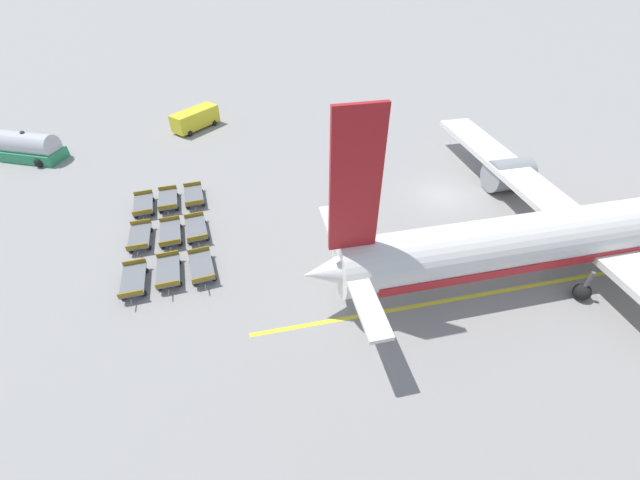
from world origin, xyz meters
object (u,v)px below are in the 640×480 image
object	(u,v)px
baggage_dolly_row_mid_a_col_b	(170,233)
baggage_dolly_row_near_col_c	(134,280)
service_van	(195,119)
baggage_dolly_row_near_col_b	(140,237)
baggage_dolly_row_mid_b_col_b	(196,229)
baggage_dolly_row_mid_a_col_c	(168,272)
baggage_dolly_row_mid_b_col_c	(202,267)
fuel_tanker_primary	(19,146)
baggage_dolly_row_mid_a_col_a	(168,200)
baggage_dolly_row_mid_b_col_a	(194,196)
baggage_dolly_row_near_col_a	(144,205)
airplane	(610,231)

from	to	relation	value
baggage_dolly_row_mid_a_col_b	baggage_dolly_row_near_col_c	bearing A→B (deg)	-29.98
service_van	baggage_dolly_row_mid_a_col_b	distance (m)	20.01
baggage_dolly_row_near_col_b	baggage_dolly_row_mid_b_col_b	size ratio (longest dim) A/B	1.01
baggage_dolly_row_mid_a_col_c	baggage_dolly_row_mid_b_col_c	world-z (taller)	same
baggage_dolly_row_mid_b_col_b	fuel_tanker_primary	bearing A→B (deg)	-140.31
service_van	baggage_dolly_row_mid_b_col_b	xyz separation A→B (m)	(19.75, -1.92, -0.69)
service_van	baggage_dolly_row_near_col_c	bearing A→B (deg)	-14.70
baggage_dolly_row_mid_b_col_b	baggage_dolly_row_near_col_b	bearing A→B (deg)	-95.47
baggage_dolly_row_mid_a_col_a	baggage_dolly_row_mid_b_col_a	bearing A→B (deg)	87.96
baggage_dolly_row_near_col_a	baggage_dolly_row_mid_b_col_c	world-z (taller)	same
service_van	baggage_dolly_row_mid_a_col_a	world-z (taller)	service_van
baggage_dolly_row_near_col_c	airplane	bearing A→B (deg)	74.84
fuel_tanker_primary	baggage_dolly_row_mid_b_col_a	xyz separation A→B (m)	(13.56, 15.43, -0.77)
baggage_dolly_row_mid_b_col_c	baggage_dolly_row_mid_a_col_b	bearing A→B (deg)	-158.06
baggage_dolly_row_mid_a_col_b	baggage_dolly_row_near_col_b	bearing A→B (deg)	-97.25
baggage_dolly_row_mid_a_col_a	baggage_dolly_row_mid_a_col_c	bearing A→B (deg)	-2.42
baggage_dolly_row_mid_b_col_a	baggage_dolly_row_mid_a_col_b	bearing A→B (deg)	-24.88
fuel_tanker_primary	baggage_dolly_row_near_col_b	bearing A→B (deg)	31.92
baggage_dolly_row_mid_a_col_a	baggage_dolly_row_mid_b_col_c	distance (m)	9.35
airplane	baggage_dolly_row_mid_a_col_a	xyz separation A→B (m)	(-17.15, -27.45, -2.39)
baggage_dolly_row_mid_a_col_c	baggage_dolly_row_mid_b_col_a	xyz separation A→B (m)	(-8.84, 2.47, 0.00)
baggage_dolly_row_mid_a_col_a	baggage_dolly_row_mid_a_col_b	world-z (taller)	same
baggage_dolly_row_mid_b_col_c	baggage_dolly_row_mid_a_col_c	bearing A→B (deg)	-96.95
baggage_dolly_row_near_col_a	baggage_dolly_row_mid_b_col_b	size ratio (longest dim) A/B	1.00
baggage_dolly_row_mid_a_col_a	fuel_tanker_primary	bearing A→B (deg)	-135.31
airplane	baggage_dolly_row_mid_a_col_b	bearing A→B (deg)	-114.39
baggage_dolly_row_near_col_a	baggage_dolly_row_mid_b_col_a	bearing A→B (deg)	90.30
baggage_dolly_row_mid_a_col_c	baggage_dolly_row_mid_b_col_a	size ratio (longest dim) A/B	1.00
fuel_tanker_primary	baggage_dolly_row_near_col_c	xyz separation A→B (m)	(22.50, 10.79, -0.77)
airplane	baggage_dolly_row_mid_b_col_c	bearing A→B (deg)	-107.25
baggage_dolly_row_near_col_a	baggage_dolly_row_mid_a_col_c	distance (m)	8.96
baggage_dolly_row_mid_a_col_a	baggage_dolly_row_mid_a_col_c	world-z (taller)	same
baggage_dolly_row_near_col_a	baggage_dolly_row_mid_b_col_c	bearing A→B (deg)	22.17
airplane	baggage_dolly_row_mid_b_col_c	xyz separation A→B (m)	(-7.97, -25.69, -2.39)
baggage_dolly_row_near_col_a	fuel_tanker_primary	bearing A→B (deg)	-139.98
service_van	baggage_dolly_row_mid_b_col_a	xyz separation A→B (m)	(15.03, -1.65, -0.69)
baggage_dolly_row_near_col_c	baggage_dolly_row_mid_b_col_b	size ratio (longest dim) A/B	1.01
baggage_dolly_row_mid_a_col_b	baggage_dolly_row_mid_b_col_c	bearing A→B (deg)	21.94
fuel_tanker_primary	baggage_dolly_row_mid_b_col_c	size ratio (longest dim) A/B	2.51
baggage_dolly_row_near_col_a	baggage_dolly_row_near_col_b	world-z (taller)	same
baggage_dolly_row_near_col_b	baggage_dolly_row_mid_b_col_a	bearing A→B (deg)	135.32
baggage_dolly_row_near_col_a	baggage_dolly_row_near_col_b	xyz separation A→B (m)	(4.31, -0.26, 0.00)
baggage_dolly_row_mid_b_col_c	baggage_dolly_row_mid_a_col_a	bearing A→B (deg)	-169.12
baggage_dolly_row_mid_a_col_a	baggage_dolly_row_mid_a_col_b	size ratio (longest dim) A/B	1.00
baggage_dolly_row_mid_b_col_c	baggage_dolly_row_mid_b_col_a	bearing A→B (deg)	177.96
airplane	baggage_dolly_row_mid_b_col_b	bearing A→B (deg)	-115.75
service_van	baggage_dolly_row_near_col_c	world-z (taller)	service_van
baggage_dolly_row_near_col_a	baggage_dolly_row_mid_a_col_b	xyz separation A→B (m)	(4.59, 1.89, 0.00)
airplane	baggage_dolly_row_mid_b_col_c	size ratio (longest dim) A/B	10.94
service_van	baggage_dolly_row_mid_b_col_c	bearing A→B (deg)	-4.68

